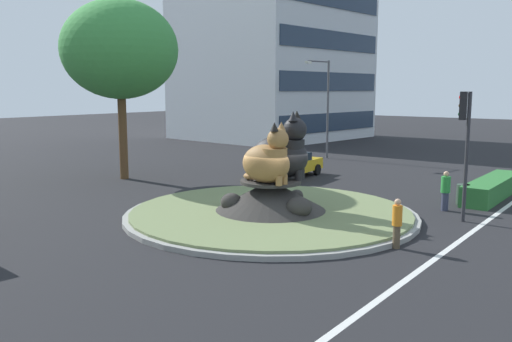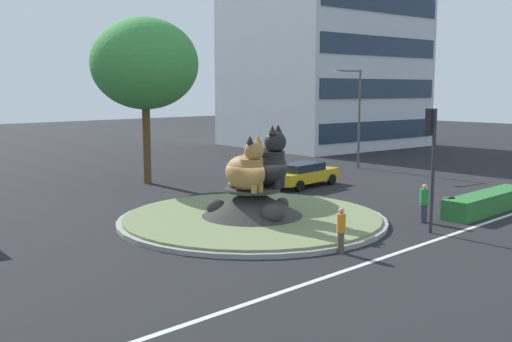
{
  "view_description": "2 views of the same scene",
  "coord_description": "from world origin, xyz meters",
  "px_view_note": "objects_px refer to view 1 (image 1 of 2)",
  "views": [
    {
      "loc": [
        -16.96,
        -12.16,
        5.01
      ],
      "look_at": [
        0.11,
        0.81,
        1.74
      ],
      "focal_mm": 37.76,
      "sensor_mm": 36.0,
      "label": 1
    },
    {
      "loc": [
        -16.83,
        -18.09,
        5.67
      ],
      "look_at": [
        0.84,
        0.66,
        2.05
      ],
      "focal_mm": 41.07,
      "sensor_mm": 36.0,
      "label": 2
    }
  ],
  "objects_px": {
    "cat_statue_tabby": "(268,161)",
    "traffic_light_mast": "(465,132)",
    "hatchback_near_shophouse": "(290,164)",
    "pedestrian_green_shirt": "(445,190)",
    "streetlight_arm": "(325,101)",
    "litter_bin": "(463,195)",
    "pedestrian_orange_shirt": "(397,222)",
    "cat_statue_black": "(282,154)",
    "broadleaf_tree_behind_island": "(120,50)"
  },
  "relations": [
    {
      "from": "cat_statue_tabby",
      "to": "litter_bin",
      "type": "height_order",
      "value": "cat_statue_tabby"
    },
    {
      "from": "streetlight_arm",
      "to": "litter_bin",
      "type": "relative_size",
      "value": 7.8
    },
    {
      "from": "pedestrian_green_shirt",
      "to": "litter_bin",
      "type": "height_order",
      "value": "pedestrian_green_shirt"
    },
    {
      "from": "cat_statue_tabby",
      "to": "pedestrian_orange_shirt",
      "type": "xyz_separation_m",
      "value": [
        -0.52,
        -5.4,
        -1.46
      ]
    },
    {
      "from": "streetlight_arm",
      "to": "hatchback_near_shophouse",
      "type": "bearing_deg",
      "value": 26.72
    },
    {
      "from": "streetlight_arm",
      "to": "cat_statue_tabby",
      "type": "bearing_deg",
      "value": 32.64
    },
    {
      "from": "broadleaf_tree_behind_island",
      "to": "pedestrian_green_shirt",
      "type": "relative_size",
      "value": 5.92
    },
    {
      "from": "cat_statue_tabby",
      "to": "traffic_light_mast",
      "type": "bearing_deg",
      "value": 36.84
    },
    {
      "from": "broadleaf_tree_behind_island",
      "to": "hatchback_near_shophouse",
      "type": "distance_m",
      "value": 11.36
    },
    {
      "from": "litter_bin",
      "to": "pedestrian_green_shirt",
      "type": "bearing_deg",
      "value": 171.17
    },
    {
      "from": "pedestrian_orange_shirt",
      "to": "broadleaf_tree_behind_island",
      "type": "bearing_deg",
      "value": 77.52
    },
    {
      "from": "hatchback_near_shophouse",
      "to": "broadleaf_tree_behind_island",
      "type": "bearing_deg",
      "value": 124.48
    },
    {
      "from": "cat_statue_black",
      "to": "hatchback_near_shophouse",
      "type": "height_order",
      "value": "cat_statue_black"
    },
    {
      "from": "pedestrian_orange_shirt",
      "to": "litter_bin",
      "type": "relative_size",
      "value": 1.79
    },
    {
      "from": "broadleaf_tree_behind_island",
      "to": "litter_bin",
      "type": "height_order",
      "value": "broadleaf_tree_behind_island"
    },
    {
      "from": "broadleaf_tree_behind_island",
      "to": "pedestrian_green_shirt",
      "type": "height_order",
      "value": "broadleaf_tree_behind_island"
    },
    {
      "from": "cat_statue_tabby",
      "to": "cat_statue_black",
      "type": "bearing_deg",
      "value": 99.49
    },
    {
      "from": "litter_bin",
      "to": "streetlight_arm",
      "type": "bearing_deg",
      "value": 51.61
    },
    {
      "from": "traffic_light_mast",
      "to": "hatchback_near_shophouse",
      "type": "bearing_deg",
      "value": -31.75
    },
    {
      "from": "litter_bin",
      "to": "traffic_light_mast",
      "type": "bearing_deg",
      "value": -165.48
    },
    {
      "from": "broadleaf_tree_behind_island",
      "to": "pedestrian_orange_shirt",
      "type": "bearing_deg",
      "value": -101.27
    },
    {
      "from": "cat_statue_black",
      "to": "pedestrian_green_shirt",
      "type": "relative_size",
      "value": 1.76
    },
    {
      "from": "streetlight_arm",
      "to": "pedestrian_green_shirt",
      "type": "distance_m",
      "value": 17.55
    },
    {
      "from": "cat_statue_black",
      "to": "broadleaf_tree_behind_island",
      "type": "relative_size",
      "value": 0.3
    },
    {
      "from": "hatchback_near_shophouse",
      "to": "litter_bin",
      "type": "xyz_separation_m",
      "value": [
        -1.55,
        -10.07,
        -0.3
      ]
    },
    {
      "from": "traffic_light_mast",
      "to": "pedestrian_green_shirt",
      "type": "height_order",
      "value": "traffic_light_mast"
    },
    {
      "from": "cat_statue_black",
      "to": "pedestrian_green_shirt",
      "type": "distance_m",
      "value": 7.0
    },
    {
      "from": "cat_statue_tabby",
      "to": "broadleaf_tree_behind_island",
      "type": "height_order",
      "value": "broadleaf_tree_behind_island"
    },
    {
      "from": "cat_statue_black",
      "to": "streetlight_arm",
      "type": "distance_m",
      "value": 18.09
    },
    {
      "from": "cat_statue_tabby",
      "to": "cat_statue_black",
      "type": "height_order",
      "value": "cat_statue_black"
    },
    {
      "from": "broadleaf_tree_behind_island",
      "to": "pedestrian_orange_shirt",
      "type": "xyz_separation_m",
      "value": [
        -3.51,
        -17.6,
        -6.27
      ]
    },
    {
      "from": "broadleaf_tree_behind_island",
      "to": "streetlight_arm",
      "type": "relative_size",
      "value": 1.4
    },
    {
      "from": "pedestrian_orange_shirt",
      "to": "hatchback_near_shophouse",
      "type": "distance_m",
      "value": 14.05
    },
    {
      "from": "hatchback_near_shophouse",
      "to": "pedestrian_green_shirt",
      "type": "bearing_deg",
      "value": -113.06
    },
    {
      "from": "pedestrian_green_shirt",
      "to": "cat_statue_tabby",
      "type": "bearing_deg",
      "value": 89.11
    },
    {
      "from": "traffic_light_mast",
      "to": "broadleaf_tree_behind_island",
      "type": "xyz_separation_m",
      "value": [
        -1.36,
        18.11,
        3.69
      ]
    },
    {
      "from": "cat_statue_black",
      "to": "traffic_light_mast",
      "type": "relative_size",
      "value": 0.59
    },
    {
      "from": "cat_statue_tabby",
      "to": "traffic_light_mast",
      "type": "xyz_separation_m",
      "value": [
        4.34,
        -5.92,
        1.12
      ]
    },
    {
      "from": "cat_statue_tabby",
      "to": "pedestrian_orange_shirt",
      "type": "bearing_deg",
      "value": -4.93
    },
    {
      "from": "traffic_light_mast",
      "to": "broadleaf_tree_behind_island",
      "type": "bearing_deg",
      "value": -4.38
    },
    {
      "from": "hatchback_near_shophouse",
      "to": "streetlight_arm",
      "type": "bearing_deg",
      "value": 12.63
    },
    {
      "from": "pedestrian_green_shirt",
      "to": "hatchback_near_shophouse",
      "type": "xyz_separation_m",
      "value": [
        3.18,
        9.82,
        -0.11
      ]
    },
    {
      "from": "cat_statue_tabby",
      "to": "traffic_light_mast",
      "type": "relative_size",
      "value": 0.48
    },
    {
      "from": "pedestrian_green_shirt",
      "to": "traffic_light_mast",
      "type": "bearing_deg",
      "value": 165.03
    },
    {
      "from": "cat_statue_black",
      "to": "cat_statue_tabby",
      "type": "bearing_deg",
      "value": -97.81
    },
    {
      "from": "traffic_light_mast",
      "to": "broadleaf_tree_behind_island",
      "type": "distance_m",
      "value": 18.54
    },
    {
      "from": "streetlight_arm",
      "to": "litter_bin",
      "type": "bearing_deg",
      "value": 60.59
    },
    {
      "from": "cat_statue_tabby",
      "to": "traffic_light_mast",
      "type": "height_order",
      "value": "traffic_light_mast"
    },
    {
      "from": "pedestrian_orange_shirt",
      "to": "hatchback_near_shophouse",
      "type": "xyz_separation_m",
      "value": [
        9.5,
        10.35,
        -0.1
      ]
    },
    {
      "from": "cat_statue_tabby",
      "to": "pedestrian_orange_shirt",
      "type": "height_order",
      "value": "cat_statue_tabby"
    }
  ]
}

